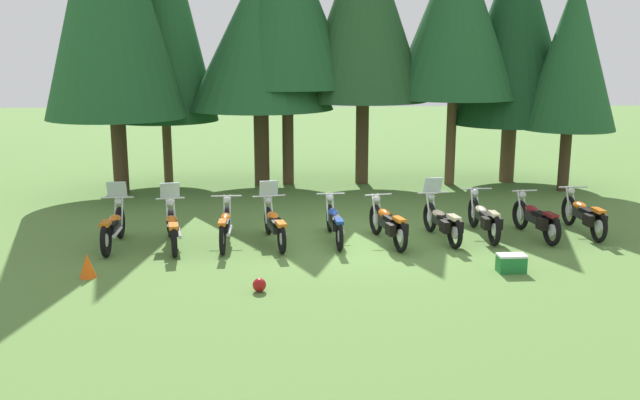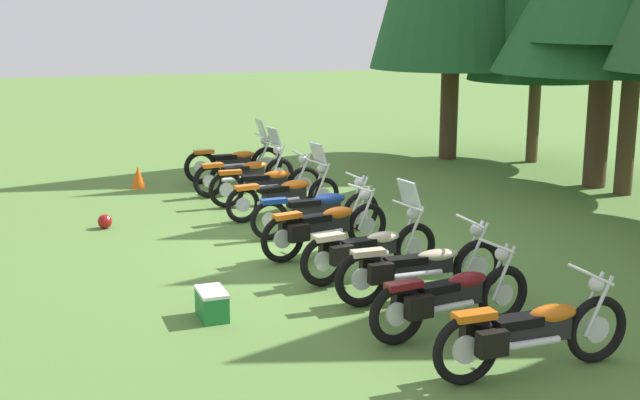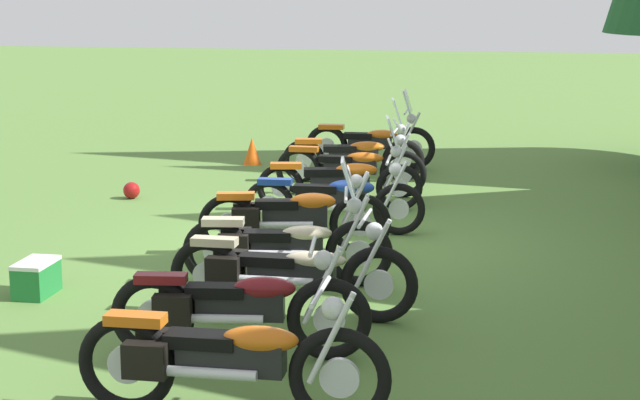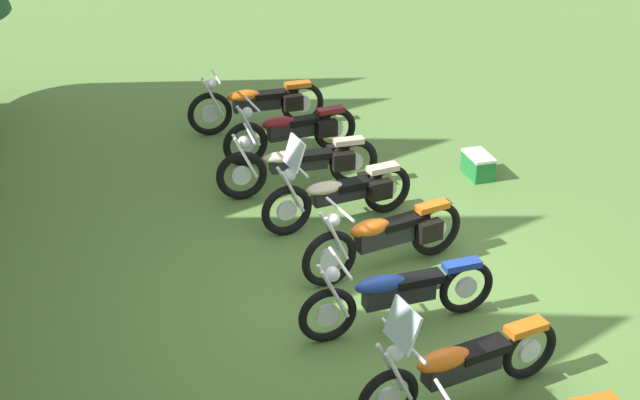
# 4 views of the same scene
# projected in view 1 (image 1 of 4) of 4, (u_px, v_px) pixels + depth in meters

# --- Properties ---
(ground_plane) EXTENTS (80.00, 80.00, 0.00)m
(ground_plane) POSITION_uv_depth(u_px,v_px,m) (359.00, 241.00, 15.91)
(ground_plane) COLOR #547A38
(motorcycle_0) EXTENTS (0.75, 2.28, 1.38)m
(motorcycle_0) POSITION_uv_depth(u_px,v_px,m) (113.00, 227.00, 15.37)
(motorcycle_0) COLOR black
(motorcycle_0) RESTS_ON ground_plane
(motorcycle_1) EXTENTS (0.74, 2.29, 1.36)m
(motorcycle_1) POSITION_uv_depth(u_px,v_px,m) (173.00, 227.00, 15.37)
(motorcycle_1) COLOR black
(motorcycle_1) RESTS_ON ground_plane
(motorcycle_2) EXTENTS (0.71, 2.32, 1.01)m
(motorcycle_2) POSITION_uv_depth(u_px,v_px,m) (225.00, 226.00, 15.57)
(motorcycle_2) COLOR black
(motorcycle_2) RESTS_ON ground_plane
(motorcycle_3) EXTENTS (0.80, 2.33, 1.34)m
(motorcycle_3) POSITION_uv_depth(u_px,v_px,m) (274.00, 224.00, 15.68)
(motorcycle_3) COLOR black
(motorcycle_3) RESTS_ON ground_plane
(motorcycle_4) EXTENTS (0.67, 2.36, 0.99)m
(motorcycle_4) POSITION_uv_depth(u_px,v_px,m) (334.00, 222.00, 15.89)
(motorcycle_4) COLOR black
(motorcycle_4) RESTS_ON ground_plane
(motorcycle_5) EXTENTS (0.84, 2.25, 1.02)m
(motorcycle_5) POSITION_uv_depth(u_px,v_px,m) (388.00, 224.00, 15.65)
(motorcycle_5) COLOR black
(motorcycle_5) RESTS_ON ground_plane
(motorcycle_6) EXTENTS (0.83, 2.22, 1.37)m
(motorcycle_6) POSITION_uv_depth(u_px,v_px,m) (443.00, 221.00, 15.93)
(motorcycle_6) COLOR black
(motorcycle_6) RESTS_ON ground_plane
(motorcycle_7) EXTENTS (0.76, 2.43, 1.03)m
(motorcycle_7) POSITION_uv_depth(u_px,v_px,m) (484.00, 218.00, 16.25)
(motorcycle_7) COLOR black
(motorcycle_7) RESTS_ON ground_plane
(motorcycle_8) EXTENTS (0.71, 2.23, 1.02)m
(motorcycle_8) POSITION_uv_depth(u_px,v_px,m) (536.00, 219.00, 16.14)
(motorcycle_8) COLOR black
(motorcycle_8) RESTS_ON ground_plane
(motorcycle_9) EXTENTS (0.73, 2.35, 1.03)m
(motorcycle_9) POSITION_uv_depth(u_px,v_px,m) (584.00, 215.00, 16.48)
(motorcycle_9) COLOR black
(motorcycle_9) RESTS_ON ground_plane
(pine_tree_1) EXTENTS (3.43, 3.43, 9.74)m
(pine_tree_1) POSITION_uv_depth(u_px,v_px,m) (160.00, 0.00, 21.77)
(pine_tree_1) COLOR #4C3823
(pine_tree_1) RESTS_ON ground_plane
(pine_tree_2) EXTENTS (4.69, 4.69, 7.01)m
(pine_tree_2) POSITION_uv_depth(u_px,v_px,m) (260.00, 38.00, 21.75)
(pine_tree_2) COLOR #42301E
(pine_tree_2) RESTS_ON ground_plane
(pine_tree_3) EXTENTS (4.31, 4.31, 8.36)m
(pine_tree_3) POSITION_uv_depth(u_px,v_px,m) (287.00, 5.00, 21.64)
(pine_tree_3) COLOR #42301E
(pine_tree_3) RESTS_ON ground_plane
(pine_tree_4) EXTENTS (4.16, 4.16, 8.56)m
(pine_tree_4) POSITION_uv_depth(u_px,v_px,m) (364.00, 9.00, 21.80)
(pine_tree_4) COLOR #42301E
(pine_tree_4) RESTS_ON ground_plane
(pine_tree_5) EXTENTS (4.06, 4.06, 8.06)m
(pine_tree_5) POSITION_uv_depth(u_px,v_px,m) (456.00, 15.00, 21.62)
(pine_tree_5) COLOR brown
(pine_tree_5) RESTS_ON ground_plane
(pine_tree_6) EXTENTS (4.04, 4.04, 8.15)m
(pine_tree_6) POSITION_uv_depth(u_px,v_px,m) (515.00, 28.00, 22.23)
(pine_tree_6) COLOR brown
(pine_tree_6) RESTS_ON ground_plane
(pine_tree_7) EXTENTS (2.83, 2.83, 6.67)m
(pine_tree_7) POSITION_uv_depth(u_px,v_px,m) (573.00, 52.00, 20.85)
(pine_tree_7) COLOR #42301E
(pine_tree_7) RESTS_ON ground_plane
(picnic_cooler) EXTENTS (0.56, 0.34, 0.36)m
(picnic_cooler) POSITION_uv_depth(u_px,v_px,m) (511.00, 263.00, 13.66)
(picnic_cooler) COLOR #1E7233
(picnic_cooler) RESTS_ON ground_plane
(traffic_cone) EXTENTS (0.32, 0.32, 0.48)m
(traffic_cone) POSITION_uv_depth(u_px,v_px,m) (87.00, 266.00, 13.32)
(traffic_cone) COLOR #EA590F
(traffic_cone) RESTS_ON ground_plane
(dropped_helmet) EXTENTS (0.25, 0.25, 0.25)m
(dropped_helmet) POSITION_uv_depth(u_px,v_px,m) (259.00, 285.00, 12.55)
(dropped_helmet) COLOR maroon
(dropped_helmet) RESTS_ON ground_plane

